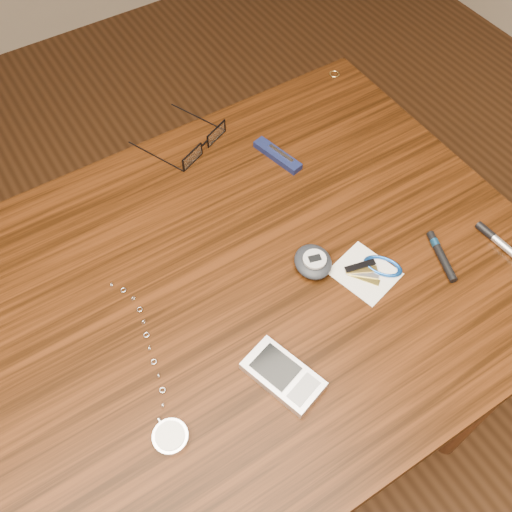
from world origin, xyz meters
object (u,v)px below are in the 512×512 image
object	(u,v)px
eyeglasses	(201,144)
pda_phone	(283,375)
desk	(224,323)
pedometer	(313,262)
notepad_keys	(374,269)
silver_pen	(509,250)
pocket_watch	(169,431)
pocket_knife	(278,155)

from	to	relation	value
eyeglasses	pda_phone	xyz separation A→B (m)	(-0.12, -0.44, -0.00)
desk	pedometer	xyz separation A→B (m)	(0.14, -0.04, 0.11)
notepad_keys	desk	bearing A→B (deg)	156.66
pda_phone	silver_pen	xyz separation A→B (m)	(0.42, -0.02, -0.00)
pedometer	notepad_keys	xyz separation A→B (m)	(0.07, -0.06, -0.01)
pocket_watch	pedometer	xyz separation A→B (m)	(0.31, 0.11, 0.01)
eyeglasses	silver_pen	size ratio (longest dim) A/B	1.10
pocket_watch	silver_pen	size ratio (longest dim) A/B	1.84
desk	pda_phone	distance (m)	0.20
pocket_watch	silver_pen	world-z (taller)	same
pocket_knife	pedometer	bearing A→B (deg)	-110.23
pda_phone	silver_pen	distance (m)	0.42
notepad_keys	silver_pen	xyz separation A→B (m)	(0.20, -0.09, 0.00)
eyeglasses	pocket_watch	distance (m)	0.51
pda_phone	notepad_keys	bearing A→B (deg)	18.02
desk	pocket_knife	bearing A→B (deg)	39.49
pocket_watch	notepad_keys	xyz separation A→B (m)	(0.38, 0.06, -0.00)
pda_phone	notepad_keys	distance (m)	0.23
desk	notepad_keys	xyz separation A→B (m)	(0.22, -0.09, 0.11)
pocket_watch	pda_phone	world-z (taller)	pda_phone
eyeglasses	notepad_keys	world-z (taller)	eyeglasses
pocket_watch	pda_phone	distance (m)	0.17
pedometer	notepad_keys	bearing A→B (deg)	-37.61
pocket_watch	pedometer	size ratio (longest dim) A/B	3.52
eyeglasses	pocket_knife	bearing A→B (deg)	-41.50
pda_phone	notepad_keys	xyz separation A→B (m)	(0.22, 0.07, -0.00)
pocket_watch	silver_pen	bearing A→B (deg)	-3.10
pocket_knife	silver_pen	xyz separation A→B (m)	(0.19, -0.37, -0.00)
notepad_keys	pedometer	bearing A→B (deg)	142.39
desk	pedometer	distance (m)	0.19
pocket_watch	eyeglasses	bearing A→B (deg)	56.11
pda_phone	pedometer	world-z (taller)	pedometer
pda_phone	pedometer	distance (m)	0.19
desk	pda_phone	world-z (taller)	pda_phone
pedometer	silver_pen	bearing A→B (deg)	-27.64
desk	notepad_keys	size ratio (longest dim) A/B	8.78
desk	eyeglasses	size ratio (longest dim) A/B	5.96
eyeglasses	pda_phone	size ratio (longest dim) A/B	1.39
pda_phone	pocket_knife	xyz separation A→B (m)	(0.22, 0.35, -0.00)
desk	eyeglasses	world-z (taller)	eyeglasses
pedometer	pocket_knife	bearing A→B (deg)	69.77
notepad_keys	silver_pen	distance (m)	0.22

